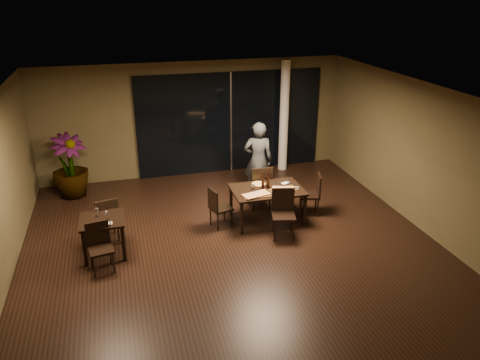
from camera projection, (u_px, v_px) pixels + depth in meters
name	position (u px, v px, depth m)	size (l,w,h in m)	color
ground	(231.00, 244.00, 9.26)	(8.00, 8.00, 0.00)	black
wall_back	(193.00, 119.00, 12.29)	(8.00, 0.10, 3.00)	#4D4429
wall_front	(322.00, 309.00, 5.08)	(8.00, 0.10, 3.00)	#4D4429
wall_right	(420.00, 155.00, 9.67)	(0.10, 8.00, 3.00)	#4D4429
ceiling	(230.00, 93.00, 8.10)	(8.00, 8.00, 0.04)	silver
window_panel	(231.00, 123.00, 12.51)	(5.00, 0.06, 2.70)	black
column	(284.00, 116.00, 12.52)	(0.24, 0.24, 3.00)	white
main_table	(267.00, 192.00, 9.96)	(1.50, 1.00, 0.75)	black
side_table	(102.00, 225.00, 8.71)	(0.80, 0.80, 0.75)	black
chair_main_far	(261.00, 185.00, 10.56)	(0.49, 0.49, 1.03)	black
chair_main_near	(283.00, 210.00, 9.43)	(0.56, 0.56, 0.99)	black
chair_main_left	(218.00, 206.00, 9.76)	(0.50, 0.50, 0.88)	black
chair_main_right	(313.00, 192.00, 10.35)	(0.54, 0.54, 0.93)	black
chair_side_far	(107.00, 217.00, 9.20)	(0.52, 0.52, 0.94)	black
chair_side_near	(100.00, 244.00, 8.31)	(0.48, 0.48, 0.90)	black
diner	(258.00, 160.00, 11.02)	(0.63, 0.42, 1.87)	#2C2F31
potted_plant	(70.00, 166.00, 11.13)	(0.84, 0.84, 1.53)	#1B4C19
pizza_board_left	(256.00, 195.00, 9.61)	(0.58, 0.29, 0.01)	#482C17
pizza_board_right	(283.00, 190.00, 9.87)	(0.59, 0.29, 0.01)	#472F16
oblong_pizza_left	(256.00, 195.00, 9.60)	(0.54, 0.25, 0.02)	maroon
oblong_pizza_right	(283.00, 189.00, 9.87)	(0.45, 0.21, 0.02)	maroon
round_pizza	(259.00, 184.00, 10.15)	(0.29, 0.29, 0.01)	#A91912
bottle_a	(263.00, 182.00, 9.90)	(0.06, 0.06, 0.29)	black
bottle_b	(268.00, 182.00, 9.91)	(0.06, 0.06, 0.29)	black
bottle_c	(268.00, 180.00, 9.95)	(0.07, 0.07, 0.34)	black
tumbler_left	(253.00, 187.00, 9.91)	(0.08, 0.08, 0.09)	white
tumbler_right	(277.00, 185.00, 10.03)	(0.07, 0.07, 0.08)	white
napkin_near	(294.00, 188.00, 9.96)	(0.18, 0.10, 0.01)	white
napkin_far	(286.00, 183.00, 10.21)	(0.18, 0.10, 0.01)	silver
wine_glass_a	(97.00, 212.00, 8.71)	(0.08, 0.08, 0.18)	white
wine_glass_b	(106.00, 216.00, 8.59)	(0.07, 0.07, 0.17)	white
side_napkin	(107.00, 224.00, 8.47)	(0.18, 0.11, 0.01)	silver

